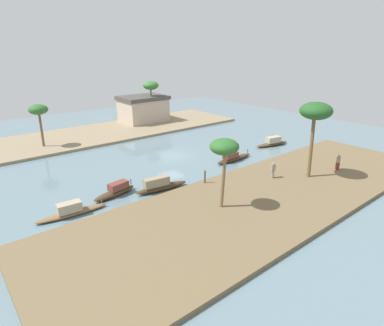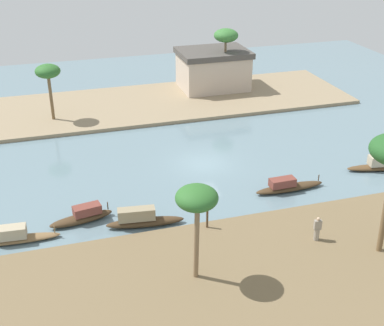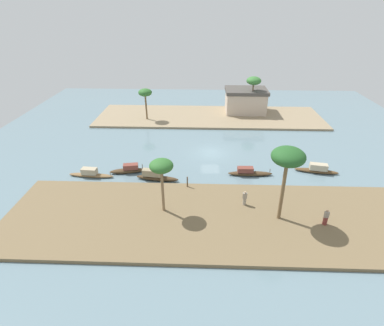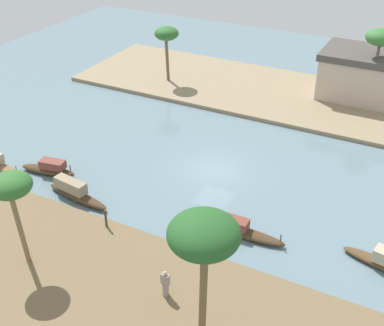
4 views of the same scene
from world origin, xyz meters
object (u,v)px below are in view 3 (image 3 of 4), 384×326
object	(u,v)px
sampan_upstream_small	(90,174)
palm_tree_left_near	(161,167)
sampan_midstream	(249,172)
sampan_with_tall_canopy	(317,169)
palm_tree_left_far	(288,158)
riverside_building	(246,100)
sampan_open_hull	(156,176)
person_on_near_bank	(245,199)
palm_tree_right_tall	(254,81)
palm_tree_right_short	(145,93)
person_by_mooring	(326,218)
sampan_with_red_awning	(128,170)
mooring_post	(187,182)

from	to	relation	value
sampan_upstream_small	palm_tree_left_near	distance (m)	12.47
sampan_midstream	sampan_with_tall_canopy	size ratio (longest dim) A/B	1.01
palm_tree_left_far	riverside_building	world-z (taller)	palm_tree_left_far
sampan_with_tall_canopy	sampan_open_hull	bearing A→B (deg)	-162.41
palm_tree_left_near	palm_tree_left_far	bearing A→B (deg)	-3.21
person_on_near_bank	palm_tree_right_tall	size ratio (longest dim) A/B	0.24
person_on_near_bank	riverside_building	xyz separation A→B (m)	(3.46, 29.24, 1.40)
palm_tree_left_near	palm_tree_left_far	world-z (taller)	palm_tree_left_far
palm_tree_right_tall	palm_tree_right_short	xyz separation A→B (m)	(-18.31, -3.67, -1.27)
sampan_open_hull	palm_tree_left_far	world-z (taller)	palm_tree_left_far
sampan_midstream	sampan_with_tall_canopy	bearing A→B (deg)	5.42
sampan_midstream	person_on_near_bank	size ratio (longest dim) A/B	3.37
palm_tree_left_near	person_by_mooring	bearing A→B (deg)	-5.68
sampan_with_tall_canopy	person_by_mooring	xyz separation A→B (m)	(-2.64, -10.11, 0.53)
sampan_open_hull	palm_tree_right_tall	world-z (taller)	palm_tree_right_tall
palm_tree_right_short	riverside_building	distance (m)	18.10
sampan_open_hull	palm_tree_right_short	world-z (taller)	palm_tree_right_short
sampan_with_red_awning	sampan_upstream_small	size ratio (longest dim) A/B	0.77
palm_tree_right_short	sampan_upstream_small	bearing A→B (deg)	-100.12
riverside_building	sampan_open_hull	bearing A→B (deg)	-118.08
sampan_midstream	sampan_upstream_small	size ratio (longest dim) A/B	0.97
sampan_with_red_awning	riverside_building	distance (m)	28.18
sampan_open_hull	person_on_near_bank	distance (m)	10.72
sampan_with_red_awning	person_by_mooring	xyz separation A→B (m)	(19.94, -9.25, 0.55)
person_on_near_bank	mooring_post	xyz separation A→B (m)	(-5.80, 3.12, -0.11)
sampan_midstream	palm_tree_right_tall	world-z (taller)	palm_tree_right_tall
sampan_upstream_small	person_by_mooring	bearing A→B (deg)	-14.55
palm_tree_left_near	sampan_midstream	bearing A→B (deg)	40.03
palm_tree_right_tall	palm_tree_right_short	world-z (taller)	palm_tree_right_tall
sampan_midstream	palm_tree_right_short	world-z (taller)	palm_tree_right_short
sampan_midstream	palm_tree_left_near	bearing A→B (deg)	-141.09
palm_tree_left_near	sampan_upstream_small	bearing A→B (deg)	144.57
palm_tree_left_near	palm_tree_right_tall	distance (m)	31.96
mooring_post	palm_tree_right_short	world-z (taller)	palm_tree_right_short
sampan_midstream	sampan_upstream_small	bearing A→B (deg)	-178.05
sampan_with_tall_canopy	person_on_near_bank	world-z (taller)	person_on_near_bank
sampan_midstream	person_on_near_bank	xyz separation A→B (m)	(-1.29, -6.40, 0.67)
sampan_open_hull	mooring_post	distance (m)	4.15
sampan_with_tall_canopy	palm_tree_right_short	world-z (taller)	palm_tree_right_short
person_by_mooring	palm_tree_left_far	xyz separation A→B (m)	(-3.95, 0.86, 5.55)
mooring_post	sampan_with_tall_canopy	bearing A→B (deg)	15.38
person_on_near_bank	palm_tree_right_tall	world-z (taller)	palm_tree_right_tall
palm_tree_left_far	palm_tree_left_near	bearing A→B (deg)	176.79
palm_tree_left_far	mooring_post	bearing A→B (deg)	150.19
sampan_midstream	sampan_with_red_awning	distance (m)	14.33
sampan_midstream	sampan_with_tall_canopy	xyz separation A→B (m)	(8.26, 0.95, 0.07)
mooring_post	palm_tree_left_near	world-z (taller)	palm_tree_left_near
mooring_post	palm_tree_left_near	distance (m)	6.41
person_by_mooring	palm_tree_right_tall	world-z (taller)	palm_tree_right_tall
sampan_with_tall_canopy	palm_tree_left_far	bearing A→B (deg)	-115.19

